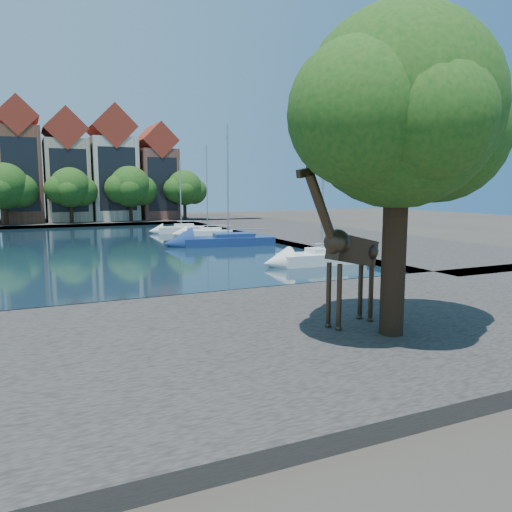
{
  "coord_description": "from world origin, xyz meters",
  "views": [
    {
      "loc": [
        -3.46,
        -21.97,
        5.44
      ],
      "look_at": [
        5.68,
        -2.0,
        2.37
      ],
      "focal_mm": 35.0,
      "sensor_mm": 36.0,
      "label": 1
    }
  ],
  "objects": [
    {
      "name": "ground",
      "position": [
        0.0,
        0.0,
        0.0
      ],
      "size": [
        160.0,
        160.0,
        0.0
      ],
      "primitive_type": "plane",
      "color": "#38332B",
      "rests_on": "ground"
    },
    {
      "name": "water_basin",
      "position": [
        0.0,
        24.0,
        0.04
      ],
      "size": [
        38.0,
        50.0,
        0.08
      ],
      "primitive_type": "cube",
      "color": "black",
      "rests_on": "ground"
    },
    {
      "name": "near_quay",
      "position": [
        0.0,
        -7.0,
        0.25
      ],
      "size": [
        50.0,
        14.0,
        0.5
      ],
      "primitive_type": "cube",
      "color": "#433F3A",
      "rests_on": "ground"
    },
    {
      "name": "far_quay",
      "position": [
        0.0,
        56.0,
        0.25
      ],
      "size": [
        60.0,
        16.0,
        0.5
      ],
      "primitive_type": "cube",
      "color": "#433F3A",
      "rests_on": "ground"
    },
    {
      "name": "right_quay",
      "position": [
        25.0,
        24.0,
        0.25
      ],
      "size": [
        14.0,
        52.0,
        0.5
      ],
      "primitive_type": "cube",
      "color": "#433F3A",
      "rests_on": "ground"
    },
    {
      "name": "plane_tree",
      "position": [
        7.62,
        -9.01,
        7.67
      ],
      "size": [
        8.32,
        6.4,
        10.62
      ],
      "color": "#332114",
      "rests_on": "near_quay"
    },
    {
      "name": "townhouse_center",
      "position": [
        -4.0,
        55.99,
        8.36
      ],
      "size": [
        5.44,
        9.18,
        16.93
      ],
      "color": "brown",
      "rests_on": "far_quay"
    },
    {
      "name": "townhouse_east_inner",
      "position": [
        2.0,
        55.99,
        7.73
      ],
      "size": [
        5.94,
        9.18,
        15.79
      ],
      "color": "tan",
      "rests_on": "far_quay"
    },
    {
      "name": "townhouse_east_mid",
      "position": [
        8.5,
        55.99,
        8.1
      ],
      "size": [
        6.43,
        9.18,
        16.65
      ],
      "color": "beige",
      "rests_on": "far_quay"
    },
    {
      "name": "townhouse_east_end",
      "position": [
        15.0,
        55.99,
        7.11
      ],
      "size": [
        5.44,
        9.18,
        14.43
      ],
      "color": "brown",
      "rests_on": "far_quay"
    },
    {
      "name": "far_tree_mid_west",
      "position": [
        -5.89,
        50.49,
        5.29
      ],
      "size": [
        7.8,
        6.0,
        8.0
      ],
      "color": "#332114",
      "rests_on": "far_quay"
    },
    {
      "name": "far_tree_mid_east",
      "position": [
        2.1,
        50.49,
        5.13
      ],
      "size": [
        7.02,
        5.4,
        7.52
      ],
      "color": "#332114",
      "rests_on": "far_quay"
    },
    {
      "name": "far_tree_east",
      "position": [
        10.11,
        50.49,
        5.24
      ],
      "size": [
        7.54,
        5.8,
        7.84
      ],
      "color": "#332114",
      "rests_on": "far_quay"
    },
    {
      "name": "far_tree_far_east",
      "position": [
        18.09,
        50.49,
        5.08
      ],
      "size": [
        6.76,
        5.2,
        7.36
      ],
      "color": "#332114",
      "rests_on": "far_quay"
    },
    {
      "name": "giraffe_statue",
      "position": [
        6.68,
        -7.49,
        3.23
      ],
      "size": [
        3.85,
        1.4,
        5.56
      ],
      "color": "#36281B",
      "rests_on": "near_quay"
    },
    {
      "name": "sailboat_right_a",
      "position": [
        15.0,
        7.35,
        0.69
      ],
      "size": [
        6.22,
        2.36,
        10.84
      ],
      "color": "white",
      "rests_on": "water_basin"
    },
    {
      "name": "sailboat_right_b",
      "position": [
        13.19,
        20.51,
        0.66
      ],
      "size": [
        8.54,
        4.08,
        10.89
      ],
      "color": "navy",
      "rests_on": "water_basin"
    },
    {
      "name": "sailboat_right_c",
      "position": [
        14.35,
        29.66,
        0.57
      ],
      "size": [
        5.76,
        3.61,
        9.74
      ],
      "color": "white",
      "rests_on": "water_basin"
    },
    {
      "name": "sailboat_right_d",
      "position": [
        12.68,
        34.14,
        0.65
      ],
      "size": [
        5.41,
        2.89,
        8.29
      ],
      "color": "silver",
      "rests_on": "water_basin"
    }
  ]
}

